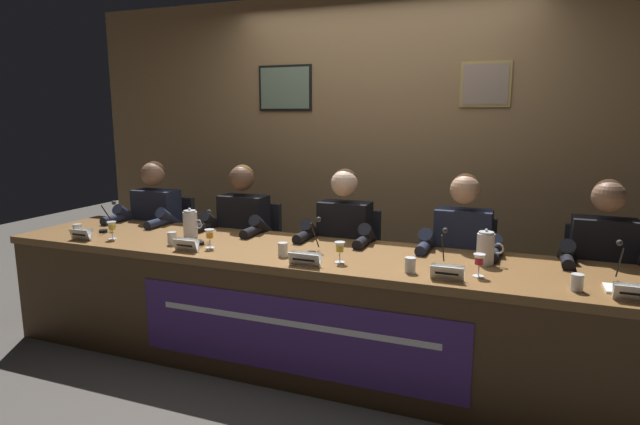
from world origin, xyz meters
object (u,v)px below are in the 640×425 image
(chair_far_left, at_px, (168,252))
(panelist_far_left, at_px, (151,225))
(chair_left, at_px, (252,262))
(chair_far_right, at_px, (595,301))
(microphone_far_left, at_px, (107,221))
(panelist_far_right, at_px, (603,267))
(juice_glass_center, at_px, (340,248))
(juice_glass_far_left, at_px, (112,227))
(nameplate_right, at_px, (447,273))
(juice_glass_left, at_px, (210,235))
(nameplate_far_left, at_px, (81,234))
(nameplate_left, at_px, (186,245))
(chair_center, at_px, (349,273))
(nameplate_center, at_px, (305,259))
(juice_glass_right, at_px, (479,261))
(nameplate_far_right, at_px, (633,293))
(panelist_right, at_px, (461,254))
(chair_right, at_px, (462,286))
(conference_table, at_px, (313,291))
(water_pitcher_left_side, at_px, (190,224))
(water_pitcher_right_side, at_px, (486,248))
(water_cup_center, at_px, (283,250))
(microphone_right, at_px, (442,255))
(microphone_far_right, at_px, (620,271))
(document_stack_far_right, at_px, (628,290))
(panelist_center, at_px, (341,243))
(water_cup_right, at_px, (410,266))
(microphone_left, at_px, (203,232))
(microphone_center, at_px, (314,242))
(water_cup_far_left, at_px, (77,231))
(panelist_left, at_px, (239,233))
(water_cup_far_right, at_px, (577,283))

(chair_far_left, distance_m, panelist_far_left, 0.34)
(chair_left, height_order, chair_far_right, same)
(microphone_far_left, distance_m, panelist_far_right, 3.35)
(microphone_far_left, xyz_separation_m, juice_glass_center, (1.88, -0.16, 0.01))
(juice_glass_far_left, bearing_deg, panelist_far_right, 11.33)
(nameplate_right, bearing_deg, juice_glass_left, 175.45)
(nameplate_far_left, xyz_separation_m, nameplate_left, (0.85, 0.01, 0.00))
(chair_center, bearing_deg, nameplate_center, -87.67)
(juice_glass_right, xyz_separation_m, nameplate_far_right, (0.70, -0.13, -0.05))
(nameplate_center, distance_m, panelist_right, 1.08)
(chair_right, bearing_deg, chair_far_left, 180.00)
(juice_glass_far_left, distance_m, chair_far_right, 3.24)
(conference_table, bearing_deg, chair_far_left, 156.16)
(water_pitcher_left_side, distance_m, water_pitcher_right_side, 1.98)
(juice_glass_left, xyz_separation_m, juice_glass_right, (1.67, 0.00, 0.00))
(chair_far_left, height_order, chair_left, same)
(panelist_far_left, distance_m, chair_right, 2.49)
(water_cup_center, distance_m, microphone_right, 0.95)
(microphone_far_right, xyz_separation_m, document_stack_far_right, (0.03, -0.10, -0.07))
(chair_far_left, distance_m, panelist_center, 1.68)
(water_cup_right, height_order, microphone_right, microphone_right)
(panelist_center, xyz_separation_m, microphone_far_right, (1.65, -0.47, 0.11))
(panelist_far_right, bearing_deg, water_pitcher_right_side, -153.46)
(juice_glass_left, distance_m, microphone_left, 0.15)
(water_pitcher_left_side, height_order, water_pitcher_right_side, same)
(chair_left, bearing_deg, microphone_center, -39.50)
(panelist_far_right, bearing_deg, water_pitcher_left_side, -171.95)
(panelist_center, bearing_deg, juice_glass_far_left, -156.95)
(panelist_far_right, bearing_deg, panelist_center, 180.00)
(chair_center, bearing_deg, water_pitcher_left_side, -149.98)
(chair_far_left, distance_m, microphone_left, 1.15)
(panelist_right, distance_m, chair_far_right, 0.89)
(nameplate_far_left, height_order, water_cup_right, water_cup_right)
(document_stack_far_right, bearing_deg, panelist_far_left, 170.37)
(microphone_far_left, bearing_deg, microphone_right, -1.43)
(microphone_far_left, distance_m, microphone_center, 1.66)
(water_cup_far_left, bearing_deg, nameplate_far_right, -1.38)
(water_cup_far_left, relative_size, water_pitcher_right_side, 0.40)
(panelist_left, distance_m, microphone_far_right, 2.52)
(nameplate_left, bearing_deg, chair_far_right, 20.42)
(water_cup_center, bearing_deg, nameplate_right, -6.40)
(water_cup_center, bearing_deg, chair_left, 129.40)
(chair_center, relative_size, panelist_far_right, 0.73)
(microphone_left, bearing_deg, water_cup_right, -6.04)
(microphone_far_left, distance_m, water_cup_far_right, 3.14)
(chair_far_left, relative_size, microphone_right, 4.20)
(microphone_far_left, relative_size, water_pitcher_right_side, 1.03)
(panelist_center, relative_size, microphone_center, 5.71)
(water_pitcher_right_side, bearing_deg, microphone_far_left, -177.59)
(juice_glass_far_left, bearing_deg, chair_far_right, 14.82)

